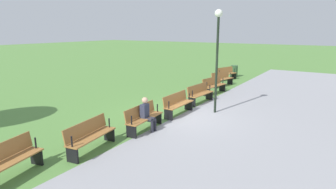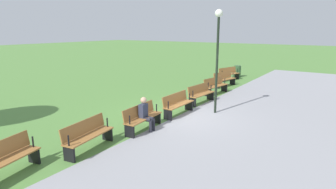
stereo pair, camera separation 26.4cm
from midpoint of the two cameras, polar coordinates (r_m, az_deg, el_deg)
ground_plane at (r=11.87m, az=2.85°, el=-4.10°), size 120.00×120.00×0.00m
path_paving at (r=10.68m, az=17.73°, el=-6.71°), size 32.26×6.25×0.01m
bench_0 at (r=20.20m, az=12.57°, el=4.16°), size 1.85×0.97×0.89m
bench_1 at (r=17.99m, az=11.72°, el=3.13°), size 1.85×0.85×0.89m
bench_2 at (r=15.82m, az=10.04°, el=1.85°), size 1.84×0.73×0.89m
bench_3 at (r=13.73m, az=7.18°, el=0.24°), size 1.82×0.60×0.89m
bench_4 at (r=11.77m, az=2.59°, el=-1.84°), size 1.79×0.47×0.89m
bench_5 at (r=10.04m, az=-4.53°, el=-4.54°), size 1.82×0.60×0.89m
bench_6 at (r=8.67m, az=-15.13°, el=-7.86°), size 1.84×0.73×0.89m
bench_7 at (r=7.89m, az=-29.59°, el=-11.35°), size 1.85×0.85×0.89m
person_seated at (r=9.93m, az=-3.81°, el=-3.75°), size 0.35×0.54×1.20m
lamp_post at (r=11.84m, az=10.68°, el=10.20°), size 0.32×0.32×4.28m
trash_bin at (r=21.74m, az=14.21°, el=4.56°), size 0.50×0.50×0.85m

